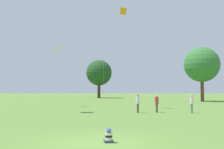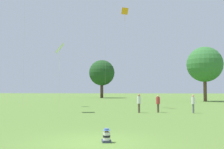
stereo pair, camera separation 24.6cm
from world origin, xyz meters
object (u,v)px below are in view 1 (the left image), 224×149
(kite_3, at_px, (58,49))
(distant_tree_0, at_px, (202,65))
(person_standing_2, at_px, (138,102))
(seated_toddler, at_px, (109,136))
(distant_tree_1, at_px, (99,73))
(person_standing_4, at_px, (192,102))
(kite_0, at_px, (123,16))
(person_standing_3, at_px, (157,102))

(kite_3, height_order, distant_tree_0, distant_tree_0)
(person_standing_2, bearing_deg, seated_toddler, 138.91)
(distant_tree_1, bearing_deg, kite_3, -87.72)
(person_standing_4, bearing_deg, distant_tree_0, -40.49)
(person_standing_2, distance_m, person_standing_4, 5.09)
(person_standing_2, xyz_separation_m, kite_0, (-1.59, 5.87, 10.08))
(person_standing_2, xyz_separation_m, kite_3, (-7.82, -0.07, 5.14))
(seated_toddler, height_order, distant_tree_0, distant_tree_0)
(person_standing_3, relative_size, distant_tree_0, 0.16)
(person_standing_2, height_order, person_standing_4, person_standing_2)
(seated_toddler, xyz_separation_m, person_standing_3, (3.33, 14.78, 0.75))
(person_standing_2, height_order, kite_0, kite_0)
(seated_toddler, xyz_separation_m, kite_0, (-0.10, 20.14, 10.89))
(person_standing_3, xyz_separation_m, distant_tree_0, (10.85, 25.19, 6.01))
(person_standing_2, height_order, person_standing_3, person_standing_2)
(distant_tree_0, bearing_deg, person_standing_4, -106.56)
(person_standing_3, distance_m, kite_0, 11.98)
(person_standing_3, xyz_separation_m, distant_tree_1, (-11.47, 44.75, 5.79))
(kite_3, xyz_separation_m, distant_tree_0, (20.51, 25.78, 0.80))
(person_standing_3, relative_size, kite_0, 0.14)
(person_standing_3, height_order, distant_tree_0, distant_tree_0)
(distant_tree_0, height_order, distant_tree_1, distant_tree_0)
(person_standing_3, height_order, kite_3, kite_3)
(person_standing_2, bearing_deg, distant_tree_1, -23.14)
(kite_0, bearing_deg, kite_3, 64.96)
(kite_3, bearing_deg, seated_toddler, 55.85)
(kite_0, bearing_deg, distant_tree_0, -104.46)
(seated_toddler, bearing_deg, distant_tree_1, 84.26)
(person_standing_4, bearing_deg, kite_0, 25.33)
(seated_toddler, relative_size, person_standing_4, 0.34)
(person_standing_2, distance_m, kite_3, 9.35)
(person_standing_3, height_order, kite_0, kite_0)
(person_standing_4, bearing_deg, person_standing_2, 67.39)
(person_standing_4, distance_m, kite_0, 13.40)
(person_standing_4, height_order, kite_0, kite_0)
(person_standing_2, relative_size, distant_tree_0, 0.17)
(kite_0, xyz_separation_m, distant_tree_1, (-8.03, 39.39, -4.36))
(person_standing_4, height_order, distant_tree_0, distant_tree_0)
(person_standing_2, bearing_deg, person_standing_4, -123.82)
(kite_3, height_order, distant_tree_1, distant_tree_1)
(person_standing_2, height_order, distant_tree_0, distant_tree_0)
(kite_0, xyz_separation_m, kite_3, (-6.23, -5.94, -4.94))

